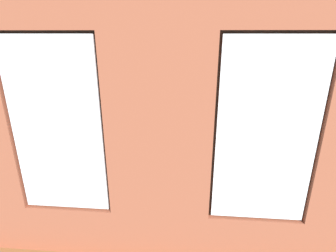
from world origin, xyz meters
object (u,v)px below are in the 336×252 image
at_px(papasan_chair, 152,114).
at_px(potted_plant_between_couches, 226,186).
at_px(candle_jar, 153,131).
at_px(remote_silver, 139,137).
at_px(cup_ceramic, 180,132).
at_px(couch_left, 307,162).
at_px(coffee_table, 161,138).
at_px(potted_plant_corner_near_left, 277,107).
at_px(potted_plant_near_tv, 25,168).
at_px(table_plant_small, 161,131).
at_px(potted_plant_mid_room_small, 204,131).
at_px(potted_plant_foreground_right, 88,98).
at_px(remote_gray, 166,138).
at_px(couch_by_window, 130,199).
at_px(tv_flatscreen, 26,128).
at_px(media_console, 31,156).

distance_m(papasan_chair, potted_plant_between_couches, 4.15).
height_order(candle_jar, remote_silver, candle_jar).
height_order(cup_ceramic, papasan_chair, papasan_chair).
bearing_deg(papasan_chair, candle_jar, 99.03).
xyz_separation_m(couch_left, coffee_table, (2.88, -0.80, 0.06)).
height_order(couch_left, potted_plant_corner_near_left, potted_plant_corner_near_left).
distance_m(cup_ceramic, candle_jar, 0.64).
bearing_deg(potted_plant_near_tv, coffee_table, -137.94).
bearing_deg(candle_jar, table_plant_small, 152.56).
relative_size(table_plant_small, potted_plant_between_couches, 0.26).
xyz_separation_m(potted_plant_near_tv, potted_plant_mid_room_small, (-3.03, -1.99, -0.01)).
distance_m(coffee_table, potted_plant_foreground_right, 2.87).
xyz_separation_m(couch_left, remote_gray, (2.76, -0.68, 0.11)).
bearing_deg(couch_by_window, potted_plant_between_couches, -177.94).
height_order(potted_plant_corner_near_left, potted_plant_near_tv, potted_plant_near_tv).
bearing_deg(potted_plant_mid_room_small, tv_flatscreen, 15.58).
xyz_separation_m(couch_left, cup_ceramic, (2.45, -0.95, 0.15)).
xyz_separation_m(coffee_table, remote_silver, (0.48, 0.12, 0.06)).
xyz_separation_m(cup_ceramic, candle_jar, (0.63, 0.04, 0.01)).
relative_size(table_plant_small, media_console, 0.22).
height_order(couch_by_window, tv_flatscreen, tv_flatscreen).
bearing_deg(candle_jar, potted_plant_between_couches, 120.89).
xyz_separation_m(couch_left, media_console, (5.48, 0.05, -0.09)).
height_order(potted_plant_corner_near_left, potted_plant_foreground_right, potted_plant_foreground_right).
distance_m(cup_ceramic, potted_plant_foreground_right, 3.15).
bearing_deg(remote_gray, tv_flatscreen, -68.02).
bearing_deg(couch_left, coffee_table, -107.99).
bearing_deg(potted_plant_foreground_right, potted_plant_near_tv, 93.92).
height_order(couch_left, remote_silver, couch_left).
bearing_deg(media_console, coffee_table, -161.80).
bearing_deg(remote_silver, potted_plant_foreground_right, 155.66).
relative_size(remote_silver, potted_plant_mid_room_small, 0.22).
bearing_deg(potted_plant_corner_near_left, table_plant_small, 29.66).
bearing_deg(potted_plant_near_tv, potted_plant_foreground_right, -86.08).
bearing_deg(remote_silver, coffee_table, 34.84).
bearing_deg(tv_flatscreen, couch_left, -179.48).
relative_size(coffee_table, papasan_chair, 1.41).
bearing_deg(candle_jar, potted_plant_corner_near_left, -153.33).
bearing_deg(table_plant_small, couch_left, 164.45).
xyz_separation_m(couch_left, remote_silver, (3.36, -0.68, 0.11)).
bearing_deg(papasan_chair, potted_plant_corner_near_left, -178.14).
distance_m(couch_left, papasan_chair, 4.10).
bearing_deg(remote_gray, candle_jar, -118.55).
bearing_deg(media_console, papasan_chair, -131.29).
bearing_deg(table_plant_small, remote_gray, 133.92).
bearing_deg(cup_ceramic, potted_plant_between_couches, 107.68).
relative_size(papasan_chair, potted_plant_mid_room_small, 1.46).
distance_m(candle_jar, remote_silver, 0.36).
xyz_separation_m(remote_silver, papasan_chair, (-0.04, -1.73, 0.00)).
relative_size(remote_silver, potted_plant_foreground_right, 0.12).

